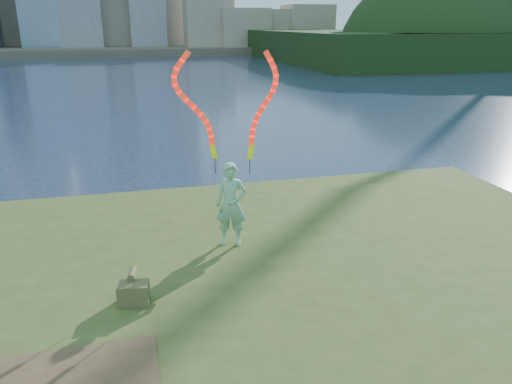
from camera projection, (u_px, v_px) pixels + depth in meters
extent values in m
plane|color=#18243C|center=(186.00, 315.00, 9.00)|extent=(320.00, 320.00, 0.00)
cube|color=#39491A|center=(204.00, 375.00, 6.85)|extent=(17.00, 15.00, 0.30)
cube|color=#39491A|center=(201.00, 351.00, 6.96)|extent=(14.00, 12.00, 0.30)
cube|color=#474234|center=(126.00, 48.00, 95.95)|extent=(320.00, 40.00, 1.20)
cube|color=black|center=(497.00, 44.00, 76.41)|extent=(70.00, 42.00, 4.00)
imported|color=#127B37|center=(231.00, 205.00, 9.72)|extent=(0.71, 0.58, 1.67)
cylinder|color=black|center=(215.00, 165.00, 9.61)|extent=(0.02, 0.02, 0.30)
cylinder|color=black|center=(250.00, 166.00, 9.56)|extent=(0.02, 0.02, 0.30)
cube|color=brown|center=(134.00, 293.00, 7.83)|extent=(0.52, 0.39, 0.34)
cylinder|color=brown|center=(132.00, 274.00, 7.97)|extent=(0.16, 0.33, 0.11)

